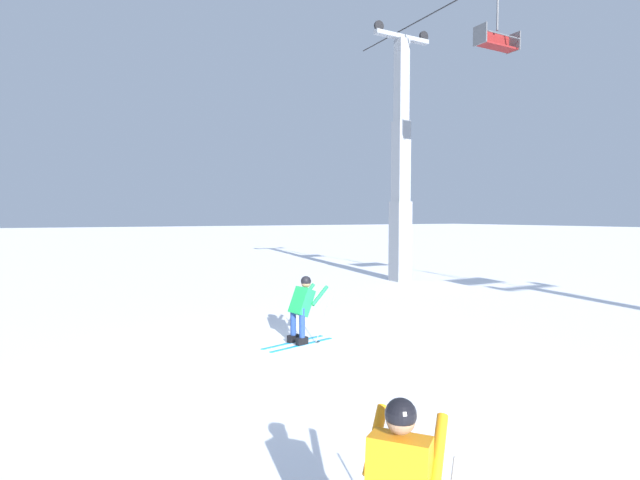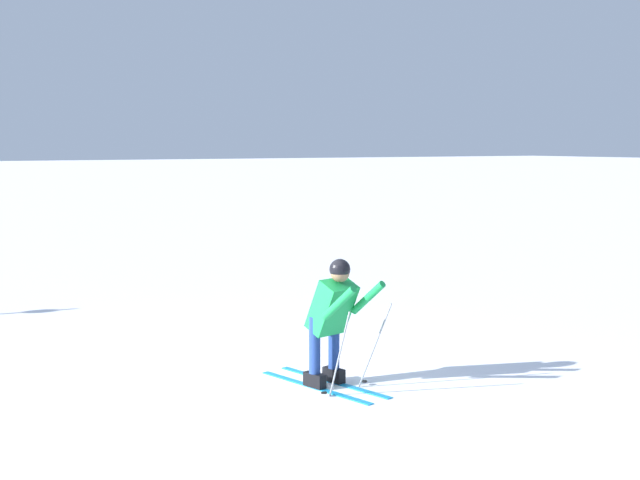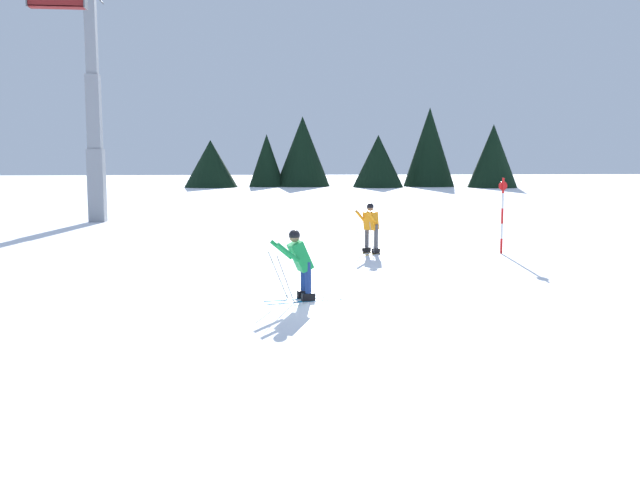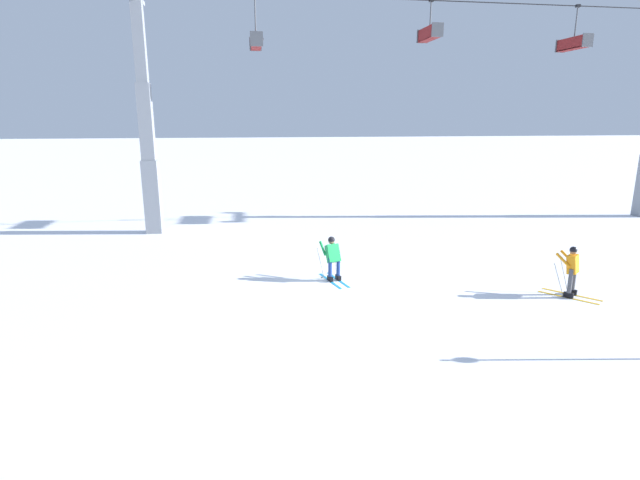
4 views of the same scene
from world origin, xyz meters
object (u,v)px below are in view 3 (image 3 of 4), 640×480
skier_distant_uphill (371,225)px  chairlift_seat_middle (57,0)px  trail_marker_pole (502,213)px  lift_tower_far (94,125)px  skier_carving_main (300,260)px

skier_distant_uphill → chairlift_seat_middle: bearing=58.5°
chairlift_seat_middle → trail_marker_pole: size_ratio=0.92×
lift_tower_far → chairlift_seat_middle: lift_tower_far is taller
skier_distant_uphill → skier_carving_main: bearing=158.7°
skier_carving_main → lift_tower_far: (19.39, 8.41, 3.76)m
trail_marker_pole → skier_distant_uphill: (0.45, 4.11, -0.37)m
trail_marker_pole → skier_distant_uphill: 4.15m
trail_marker_pole → skier_carving_main: bearing=133.8°
skier_carving_main → trail_marker_pole: size_ratio=0.75×
chairlift_seat_middle → trail_marker_pole: 18.62m
lift_tower_far → chairlift_seat_middle: 7.12m
skier_carving_main → chairlift_seat_middle: chairlift_seat_middle is taller
lift_tower_far → skier_distant_uphill: bearing=-138.0°
chairlift_seat_middle → trail_marker_pole: chairlift_seat_middle is taller
chairlift_seat_middle → skier_distant_uphill: chairlift_seat_middle is taller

